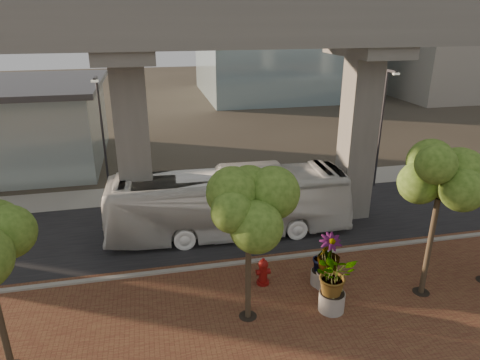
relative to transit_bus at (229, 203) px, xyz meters
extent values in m
plane|color=#322D24|center=(1.40, -1.13, -1.77)|extent=(160.00, 160.00, 0.00)
cube|color=brown|center=(1.40, -9.13, -1.74)|extent=(70.00, 13.00, 0.06)
cube|color=black|center=(1.40, 0.87, -1.75)|extent=(90.00, 8.00, 0.04)
cube|color=gray|center=(1.40, -3.13, -1.69)|extent=(70.00, 0.25, 0.16)
cube|color=gray|center=(1.40, 6.37, -1.74)|extent=(90.00, 3.00, 0.06)
cube|color=gray|center=(1.40, -0.73, 8.73)|extent=(72.00, 2.40, 1.80)
cube|color=gray|center=(1.40, 2.47, 8.73)|extent=(72.00, 2.40, 1.80)
cube|color=gray|center=(39.40, 34.87, 10.23)|extent=(18.00, 16.00, 24.00)
imported|color=white|center=(0.00, 0.00, 0.00)|extent=(12.76, 3.37, 3.53)
cylinder|color=maroon|center=(0.54, -4.88, -1.64)|extent=(0.56, 0.56, 0.12)
cylinder|color=maroon|center=(0.54, -4.88, -1.20)|extent=(0.37, 0.37, 0.90)
sphere|color=maroon|center=(0.54, -4.88, -0.75)|extent=(0.43, 0.43, 0.43)
cylinder|color=maroon|center=(0.54, -4.88, -0.55)|extent=(0.12, 0.12, 0.15)
cylinder|color=maroon|center=(0.54, -4.88, -1.12)|extent=(0.62, 0.25, 0.25)
cylinder|color=#AAA699|center=(2.71, -7.17, -1.31)|extent=(1.02, 1.02, 0.80)
imported|color=#355616|center=(2.71, -7.17, -0.06)|extent=(2.27, 2.27, 1.70)
cylinder|color=#A2A093|center=(3.14, -5.70, -1.33)|extent=(0.95, 0.95, 0.74)
imported|color=#355616|center=(3.14, -5.70, -0.09)|extent=(2.33, 2.33, 1.75)
cylinder|color=gray|center=(2.96, -5.43, -1.38)|extent=(0.84, 0.84, 0.65)
imported|color=#355616|center=(2.96, -5.43, -0.36)|extent=(1.86, 1.86, 1.39)
cylinder|color=#4D3F2C|center=(-8.85, -7.70, 0.15)|extent=(0.22, 0.22, 3.71)
cylinder|color=#4D3F2C|center=(-0.60, -6.85, 0.17)|extent=(0.22, 0.22, 3.76)
cylinder|color=black|center=(-0.60, -6.85, -1.70)|extent=(0.70, 0.70, 0.01)
cylinder|color=#4D3F2C|center=(6.90, -6.91, 0.44)|extent=(0.22, 0.22, 4.29)
cylinder|color=black|center=(6.90, -6.91, -1.70)|extent=(0.70, 0.70, 0.01)
cylinder|color=#2D2E33|center=(-6.49, 5.69, 2.10)|extent=(0.13, 0.13, 7.65)
cube|color=#2D2E33|center=(-6.49, 5.21, 5.93)|extent=(0.14, 0.96, 0.14)
cube|color=silver|center=(-6.49, 4.73, 5.83)|extent=(0.38, 0.19, 0.11)
cylinder|color=#323237|center=(10.97, 4.55, 2.13)|extent=(0.13, 0.13, 7.70)
cube|color=#323237|center=(10.97, 4.07, 5.98)|extent=(0.14, 0.96, 0.14)
cube|color=silver|center=(10.97, 3.59, 5.88)|extent=(0.39, 0.19, 0.12)
camera|label=1|loc=(-3.78, -20.02, 9.25)|focal=32.00mm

